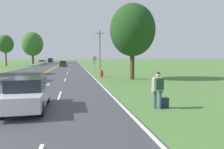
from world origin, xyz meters
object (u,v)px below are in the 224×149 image
object	(u,v)px
traffic_sign	(95,61)
car_silver_sedan_nearest	(27,93)
fire_hydrant	(102,73)
tree_far_back	(132,30)
car_dark_green_sedan_approaching	(63,64)
tree_mid_treeline	(5,44)
car_dark_blue_van_mid_far	(51,60)
suitcase	(164,103)
hitchhiker_person	(158,86)
tree_behind_sign	(32,44)
car_white_sedan_mid_near	(42,62)

from	to	relation	value
traffic_sign	car_silver_sedan_nearest	xyz separation A→B (m)	(-5.26, -18.93, -1.18)
fire_hydrant	car_silver_sedan_nearest	distance (m)	15.75
tree_far_back	car_silver_sedan_nearest	bearing A→B (deg)	-127.11
tree_far_back	car_dark_green_sedan_approaching	size ratio (longest dim) A/B	1.91
tree_mid_treeline	car_dark_blue_van_mid_far	bearing A→B (deg)	74.24
fire_hydrant	car_dark_green_sedan_approaching	bearing A→B (deg)	101.68
suitcase	hitchhiker_person	bearing A→B (deg)	103.64
hitchhiker_person	traffic_sign	world-z (taller)	traffic_sign
car_dark_blue_van_mid_far	suitcase	bearing A→B (deg)	-167.63
suitcase	fire_hydrant	size ratio (longest dim) A/B	0.63
car_dark_blue_van_mid_far	tree_mid_treeline	bearing A→B (deg)	166.73
tree_far_back	car_silver_sedan_nearest	size ratio (longest dim) A/B	2.00
traffic_sign	tree_behind_sign	bearing A→B (deg)	110.38
traffic_sign	car_dark_blue_van_mid_far	distance (m)	61.10
hitchhiker_person	car_silver_sedan_nearest	xyz separation A→B (m)	(-6.20, 1.08, -0.32)
hitchhiker_person	tree_behind_sign	xyz separation A→B (m)	(-18.06, 66.08, 5.94)
hitchhiker_person	suitcase	xyz separation A→B (m)	(0.38, 0.08, -0.85)
hitchhiker_person	car_silver_sedan_nearest	world-z (taller)	hitchhiker_person
car_silver_sedan_nearest	car_dark_green_sedan_approaching	world-z (taller)	car_silver_sedan_nearest
fire_hydrant	tree_behind_sign	distance (m)	53.68
suitcase	car_white_sedan_mid_near	distance (m)	63.43
traffic_sign	car_silver_sedan_nearest	world-z (taller)	traffic_sign
tree_far_back	tree_behind_sign	bearing A→B (deg)	110.97
tree_behind_sign	car_silver_sedan_nearest	xyz separation A→B (m)	(11.86, -64.99, -6.26)
fire_hydrant	car_dark_blue_van_mid_far	distance (m)	65.34
fire_hydrant	tree_far_back	bearing A→B (deg)	-47.21
suitcase	car_silver_sedan_nearest	xyz separation A→B (m)	(-6.58, 1.01, 0.53)
hitchhiker_person	traffic_sign	bearing A→B (deg)	4.98
tree_mid_treeline	car_white_sedan_mid_near	bearing A→B (deg)	57.07
hitchhiker_person	suitcase	distance (m)	0.94
fire_hydrant	car_dark_green_sedan_approaching	xyz separation A→B (m)	(-6.10, 29.53, 0.30)
tree_behind_sign	tree_mid_treeline	size ratio (longest dim) A/B	1.34
tree_far_back	car_white_sedan_mid_near	distance (m)	52.23
tree_behind_sign	car_white_sedan_mid_near	size ratio (longest dim) A/B	2.30
tree_behind_sign	car_silver_sedan_nearest	distance (m)	66.36
traffic_sign	car_dark_blue_van_mid_far	xyz separation A→B (m)	(-12.56, 59.79, -0.95)
tree_far_back	car_dark_blue_van_mid_far	world-z (taller)	tree_far_back
fire_hydrant	car_silver_sedan_nearest	size ratio (longest dim) A/B	0.21
hitchhiker_person	tree_behind_sign	distance (m)	68.76
traffic_sign	tree_mid_treeline	world-z (taller)	tree_mid_treeline
tree_far_back	car_dark_green_sedan_approaching	distance (m)	34.33
car_white_sedan_mid_near	tree_far_back	bearing A→B (deg)	-158.49
fire_hydrant	car_silver_sedan_nearest	xyz separation A→B (m)	(-5.67, -14.69, 0.33)
tree_far_back	car_dark_blue_van_mid_far	bearing A→B (deg)	103.35
fire_hydrant	tree_far_back	xyz separation A→B (m)	(3.00, -3.24, 4.99)
hitchhiker_person	tree_mid_treeline	size ratio (longest dim) A/B	0.21
tree_far_back	car_dark_blue_van_mid_far	xyz separation A→B (m)	(-15.97, 67.27, -4.43)
hitchhiker_person	tree_mid_treeline	world-z (taller)	tree_mid_treeline
car_white_sedan_mid_near	car_dark_green_sedan_approaching	bearing A→B (deg)	-152.49
tree_mid_treeline	tree_far_back	xyz separation A→B (m)	(24.41, -37.36, -0.54)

